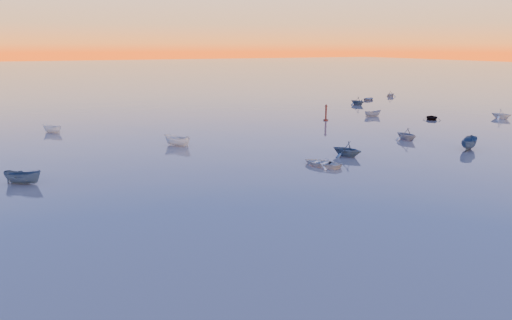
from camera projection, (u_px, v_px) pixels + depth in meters
ground at (118, 100)px, 111.70m from camera, size 600.00×600.00×0.00m
moored_fleet at (181, 133)px, 70.42m from camera, size 124.00×58.00×1.20m
boat_near_center at (468, 149)px, 59.63m from camera, size 3.60×4.39×1.41m
boat_near_right at (406, 140)px, 65.46m from camera, size 3.60×1.72×1.24m
channel_marker at (326, 114)px, 81.96m from camera, size 0.80×0.80×2.83m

